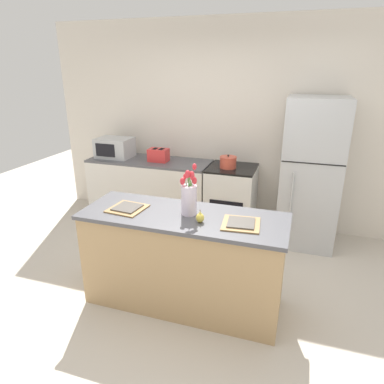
# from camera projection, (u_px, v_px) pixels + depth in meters

# --- Properties ---
(ground_plane) EXTENTS (10.00, 10.00, 0.00)m
(ground_plane) POSITION_uv_depth(u_px,v_px,m) (184.00, 301.00, 3.27)
(ground_plane) COLOR beige
(back_wall) EXTENTS (5.20, 0.08, 2.70)m
(back_wall) POSITION_uv_depth(u_px,v_px,m) (232.00, 126.00, 4.59)
(back_wall) COLOR silver
(back_wall) RESTS_ON ground_plane
(kitchen_island) EXTENTS (1.80, 0.66, 0.90)m
(kitchen_island) POSITION_uv_depth(u_px,v_px,m) (183.00, 260.00, 3.11)
(kitchen_island) COLOR tan
(kitchen_island) RESTS_ON ground_plane
(back_counter) EXTENTS (1.68, 0.60, 0.90)m
(back_counter) POSITION_uv_depth(u_px,v_px,m) (151.00, 191.00, 4.85)
(back_counter) COLOR silver
(back_counter) RESTS_ON ground_plane
(stove_range) EXTENTS (0.60, 0.61, 0.90)m
(stove_range) POSITION_uv_depth(u_px,v_px,m) (231.00, 200.00, 4.51)
(stove_range) COLOR silver
(stove_range) RESTS_ON ground_plane
(refrigerator) EXTENTS (0.68, 0.67, 1.79)m
(refrigerator) POSITION_uv_depth(u_px,v_px,m) (311.00, 174.00, 4.08)
(refrigerator) COLOR #B7BABC
(refrigerator) RESTS_ON ground_plane
(flower_vase) EXTENTS (0.14, 0.16, 0.45)m
(flower_vase) POSITION_uv_depth(u_px,v_px,m) (189.00, 197.00, 2.91)
(flower_vase) COLOR silver
(flower_vase) RESTS_ON kitchen_island
(pear_figurine) EXTENTS (0.07, 0.07, 0.11)m
(pear_figurine) POSITION_uv_depth(u_px,v_px,m) (200.00, 217.00, 2.79)
(pear_figurine) COLOR #E5CC4C
(pear_figurine) RESTS_ON kitchen_island
(plate_setting_left) EXTENTS (0.33, 0.33, 0.02)m
(plate_setting_left) POSITION_uv_depth(u_px,v_px,m) (127.00, 208.00, 3.06)
(plate_setting_left) COLOR olive
(plate_setting_left) RESTS_ON kitchen_island
(plate_setting_right) EXTENTS (0.33, 0.33, 0.02)m
(plate_setting_right) POSITION_uv_depth(u_px,v_px,m) (241.00, 223.00, 2.77)
(plate_setting_right) COLOR olive
(plate_setting_right) RESTS_ON kitchen_island
(toaster) EXTENTS (0.28, 0.18, 0.17)m
(toaster) POSITION_uv_depth(u_px,v_px,m) (158.00, 155.00, 4.60)
(toaster) COLOR red
(toaster) RESTS_ON back_counter
(cooking_pot) EXTENTS (0.21, 0.21, 0.17)m
(cooking_pot) POSITION_uv_depth(u_px,v_px,m) (228.00, 162.00, 4.31)
(cooking_pot) COLOR #CC4C38
(cooking_pot) RESTS_ON stove_range
(microwave) EXTENTS (0.48, 0.37, 0.27)m
(microwave) POSITION_uv_depth(u_px,v_px,m) (115.00, 148.00, 4.80)
(microwave) COLOR #B7BABC
(microwave) RESTS_ON back_counter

